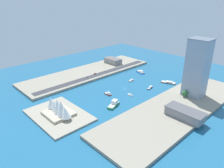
{
  "coord_description": "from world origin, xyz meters",
  "views": [
    {
      "loc": [
        -197.58,
        214.4,
        129.62
      ],
      "look_at": [
        12.39,
        15.03,
        6.82
      ],
      "focal_mm": 34.06,
      "sensor_mm": 36.0,
      "label": 1
    }
  ],
  "objects": [
    {
      "name": "ground_plane",
      "position": [
        0.0,
        0.0,
        0.0
      ],
      "size": [
        440.0,
        440.0,
        0.0
      ],
      "primitive_type": "plane",
      "color": "#23668E"
    },
    {
      "name": "tower_tall_glass",
      "position": [
        -84.37,
        -44.93,
        41.61
      ],
      "size": [
        26.43,
        23.69,
        76.22
      ],
      "color": "#8C9EB2",
      "rests_on": "quay_west"
    },
    {
      "name": "carpark_squat_concrete",
      "position": [
        93.93,
        -64.9,
        8.37
      ],
      "size": [
        34.1,
        19.29,
        9.75
      ],
      "color": "gray",
      "rests_on": "quay_east"
    },
    {
      "name": "patrol_launch_navy",
      "position": [
        -27.07,
        -25.88,
        1.14
      ],
      "size": [
        5.66,
        13.72,
        3.1
      ],
      "color": "#1E284C",
      "rests_on": "ground_plane"
    },
    {
      "name": "road_strip",
      "position": [
        64.48,
        0.0,
        3.55
      ],
      "size": [
        12.5,
        228.0,
        0.15
      ],
      "primitive_type": "cube",
      "color": "#38383D",
      "rests_on": "quay_east"
    },
    {
      "name": "barge_flat_brown",
      "position": [
        -34.72,
        -63.4,
        1.2
      ],
      "size": [
        23.35,
        14.95,
        3.13
      ],
      "color": "brown",
      "rests_on": "ground_plane"
    },
    {
      "name": "catamaran_blue",
      "position": [
        26.44,
        -68.98,
        1.57
      ],
      "size": [
        18.64,
        12.6,
        4.24
      ],
      "color": "blue",
      "rests_on": "ground_plane"
    },
    {
      "name": "peninsula_point",
      "position": [
        -1.94,
        113.36,
        1.0
      ],
      "size": [
        76.91,
        53.29,
        2.0
      ],
      "primitive_type": "cube",
      "color": "#A89E89",
      "rests_on": "ground_plane"
    },
    {
      "name": "tugboat_red",
      "position": [
        0.09,
        34.37,
        1.38
      ],
      "size": [
        11.73,
        4.65,
        4.16
      ],
      "color": "red",
      "rests_on": "ground_plane"
    },
    {
      "name": "van_white",
      "position": [
        61.91,
        22.33,
        4.35
      ],
      "size": [
        1.83,
        4.94,
        1.46
      ],
      "color": "black",
      "rests_on": "road_strip"
    },
    {
      "name": "ferry_green_doubledeck",
      "position": [
        -28.75,
        51.03,
        2.51
      ],
      "size": [
        13.27,
        22.37,
        7.17
      ],
      "color": "#2D8C4C",
      "rests_on": "ground_plane"
    },
    {
      "name": "quay_east",
      "position": [
        87.52,
        0.0,
        1.74
      ],
      "size": [
        70.0,
        240.0,
        3.47
      ],
      "primitive_type": "cube",
      "color": "#9E937F",
      "rests_on": "ground_plane"
    },
    {
      "name": "warehouse_low_gray",
      "position": [
        -106.14,
        16.7,
        8.44
      ],
      "size": [
        42.55,
        19.07,
        9.89
      ],
      "color": "gray",
      "rests_on": "quay_west"
    },
    {
      "name": "yacht_sleek_gray",
      "position": [
        11.58,
        -27.15,
        1.01
      ],
      "size": [
        5.84,
        11.21,
        2.98
      ],
      "color": "#999EA3",
      "rests_on": "ground_plane"
    },
    {
      "name": "sailboat_small_white",
      "position": [
        -22.87,
        13.7,
        0.87
      ],
      "size": [
        9.79,
        4.28,
        10.01
      ],
      "color": "white",
      "rests_on": "ground_plane"
    },
    {
      "name": "traffic_light_waterfront",
      "position": [
        57.35,
        -33.3,
        7.81
      ],
      "size": [
        0.36,
        0.36,
        6.5
      ],
      "color": "black",
      "rests_on": "quay_east"
    },
    {
      "name": "opera_landmark",
      "position": [
        -3.35,
        113.36,
        10.19
      ],
      "size": [
        44.03,
        28.95,
        20.56
      ],
      "color": "#BCAD93",
      "rests_on": "peninsula_point"
    },
    {
      "name": "quay_west",
      "position": [
        -87.52,
        0.0,
        1.74
      ],
      "size": [
        70.0,
        240.0,
        3.47
      ],
      "primitive_type": "cube",
      "color": "#9E937F",
      "rests_on": "ground_plane"
    },
    {
      "name": "park_tree_cluster",
      "position": [
        -77.45,
        -33.68,
        8.78
      ],
      "size": [
        12.2,
        13.97,
        8.87
      ],
      "color": "brown",
      "rests_on": "quay_west"
    },
    {
      "name": "pickup_red",
      "position": [
        69.3,
        1.12,
        4.42
      ],
      "size": [
        1.99,
        4.48,
        1.64
      ],
      "color": "black",
      "rests_on": "road_strip"
    }
  ]
}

